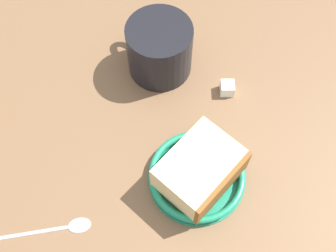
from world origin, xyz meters
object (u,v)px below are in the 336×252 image
Objects in this scene: cake_slice at (200,170)px; teaspoon at (61,228)px; sugar_cube at (227,88)px; tea_mug at (159,48)px; small_plate at (197,176)px.

teaspoon is (12.13, 14.43, -3.35)cm from cake_slice.
teaspoon is 5.51× the size of sugar_cube.
tea_mug is 5.88× the size of sugar_cube.
tea_mug is 28.43cm from teaspoon.
cake_slice is at bearing 135.70° from tea_mug.
small_plate is at bearing -12.21° from cake_slice.
teaspoon is at bearing 93.79° from tea_mug.
tea_mug is 11.66cm from sugar_cube.
tea_mug reaches higher than cake_slice.
small_plate is at bearing -129.31° from teaspoon.
sugar_cube is at bearing -78.85° from cake_slice.
teaspoon is at bearing 72.27° from sugar_cube.
tea_mug is (13.73, -13.59, 3.47)cm from small_plate.
small_plate is 1.11× the size of tea_mug.
small_plate is 19.63cm from tea_mug.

